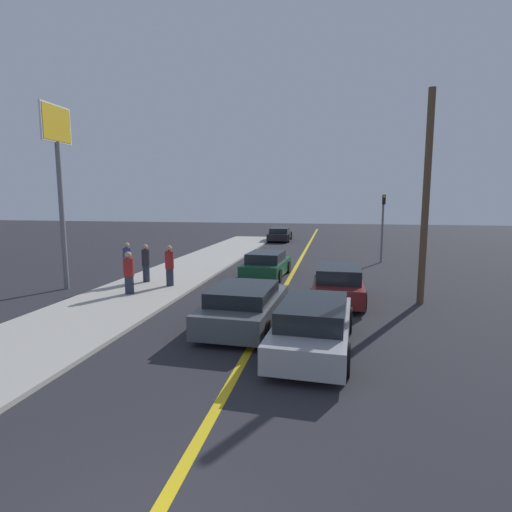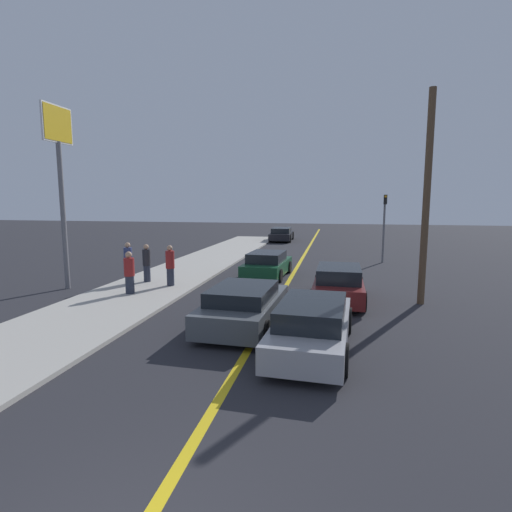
{
  "view_description": "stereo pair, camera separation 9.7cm",
  "coord_description": "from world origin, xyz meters",
  "px_view_note": "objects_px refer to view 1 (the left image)",
  "views": [
    {
      "loc": [
        1.94,
        -2.96,
        3.66
      ],
      "look_at": [
        -0.64,
        10.42,
        1.74
      ],
      "focal_mm": 28.0,
      "sensor_mm": 36.0,
      "label": 1
    },
    {
      "loc": [
        2.04,
        -2.94,
        3.66
      ],
      "look_at": [
        -0.64,
        10.42,
        1.74
      ],
      "focal_mm": 28.0,
      "sensor_mm": 36.0,
      "label": 2
    }
  ],
  "objects_px": {
    "car_far_distant": "(338,284)",
    "pedestrian_mid_group": "(127,263)",
    "car_oncoming_far": "(280,234)",
    "car_parked_left_lot": "(266,265)",
    "traffic_light": "(383,221)",
    "car_ahead_center": "(245,306)",
    "pedestrian_far_standing": "(170,266)",
    "roadside_sign": "(58,156)",
    "pedestrian_by_sign": "(146,263)",
    "utility_pole": "(426,199)",
    "pedestrian_near_curb": "(129,273)",
    "car_near_right_lane": "(313,325)"
  },
  "relations": [
    {
      "from": "pedestrian_near_curb",
      "to": "pedestrian_by_sign",
      "type": "bearing_deg",
      "value": 100.02
    },
    {
      "from": "car_parked_left_lot",
      "to": "traffic_light",
      "type": "xyz_separation_m",
      "value": [
        5.92,
        5.6,
        1.85
      ]
    },
    {
      "from": "pedestrian_far_standing",
      "to": "pedestrian_by_sign",
      "type": "distance_m",
      "value": 1.46
    },
    {
      "from": "traffic_light",
      "to": "utility_pole",
      "type": "height_order",
      "value": "utility_pole"
    },
    {
      "from": "traffic_light",
      "to": "car_ahead_center",
      "type": "bearing_deg",
      "value": -111.91
    },
    {
      "from": "car_far_distant",
      "to": "car_parked_left_lot",
      "type": "height_order",
      "value": "car_far_distant"
    },
    {
      "from": "car_far_distant",
      "to": "car_parked_left_lot",
      "type": "relative_size",
      "value": 1.04
    },
    {
      "from": "pedestrian_far_standing",
      "to": "car_oncoming_far",
      "type": "bearing_deg",
      "value": 84.56
    },
    {
      "from": "pedestrian_near_curb",
      "to": "car_parked_left_lot",
      "type": "bearing_deg",
      "value": 47.52
    },
    {
      "from": "pedestrian_by_sign",
      "to": "roadside_sign",
      "type": "bearing_deg",
      "value": -152.26
    },
    {
      "from": "pedestrian_near_curb",
      "to": "utility_pole",
      "type": "distance_m",
      "value": 11.09
    },
    {
      "from": "car_far_distant",
      "to": "pedestrian_mid_group",
      "type": "distance_m",
      "value": 8.8
    },
    {
      "from": "pedestrian_by_sign",
      "to": "utility_pole",
      "type": "relative_size",
      "value": 0.22
    },
    {
      "from": "car_ahead_center",
      "to": "car_parked_left_lot",
      "type": "relative_size",
      "value": 1.1
    },
    {
      "from": "car_far_distant",
      "to": "traffic_light",
      "type": "distance_m",
      "value": 10.2
    },
    {
      "from": "pedestrian_mid_group",
      "to": "pedestrian_by_sign",
      "type": "relative_size",
      "value": 1.08
    },
    {
      "from": "car_ahead_center",
      "to": "roadside_sign",
      "type": "xyz_separation_m",
      "value": [
        -8.34,
        3.4,
        4.8
      ]
    },
    {
      "from": "pedestrian_mid_group",
      "to": "traffic_light",
      "type": "relative_size",
      "value": 0.45
    },
    {
      "from": "car_parked_left_lot",
      "to": "pedestrian_near_curb",
      "type": "height_order",
      "value": "pedestrian_near_curb"
    },
    {
      "from": "pedestrian_mid_group",
      "to": "pedestrian_far_standing",
      "type": "bearing_deg",
      "value": 0.63
    },
    {
      "from": "pedestrian_near_curb",
      "to": "car_near_right_lane",
      "type": "bearing_deg",
      "value": -30.07
    },
    {
      "from": "traffic_light",
      "to": "utility_pole",
      "type": "relative_size",
      "value": 0.54
    },
    {
      "from": "roadside_sign",
      "to": "car_far_distant",
      "type": "bearing_deg",
      "value": 0.43
    },
    {
      "from": "car_far_distant",
      "to": "utility_pole",
      "type": "height_order",
      "value": "utility_pole"
    },
    {
      "from": "car_near_right_lane",
      "to": "utility_pole",
      "type": "distance_m",
      "value": 6.95
    },
    {
      "from": "car_far_distant",
      "to": "car_ahead_center",
      "type": "bearing_deg",
      "value": -127.34
    },
    {
      "from": "traffic_light",
      "to": "roadside_sign",
      "type": "relative_size",
      "value": 0.54
    },
    {
      "from": "pedestrian_mid_group",
      "to": "traffic_light",
      "type": "xyz_separation_m",
      "value": [
        11.34,
        8.88,
        1.43
      ]
    },
    {
      "from": "car_parked_left_lot",
      "to": "pedestrian_far_standing",
      "type": "bearing_deg",
      "value": -133.93
    },
    {
      "from": "car_near_right_lane",
      "to": "traffic_light",
      "type": "distance_m",
      "value": 15.11
    },
    {
      "from": "car_parked_left_lot",
      "to": "car_far_distant",
      "type": "bearing_deg",
      "value": -47.56
    },
    {
      "from": "car_oncoming_far",
      "to": "car_far_distant",
      "type": "bearing_deg",
      "value": -78.39
    },
    {
      "from": "car_far_distant",
      "to": "pedestrian_mid_group",
      "type": "height_order",
      "value": "pedestrian_mid_group"
    },
    {
      "from": "car_parked_left_lot",
      "to": "pedestrian_mid_group",
      "type": "distance_m",
      "value": 6.35
    },
    {
      "from": "pedestrian_far_standing",
      "to": "pedestrian_by_sign",
      "type": "relative_size",
      "value": 1.03
    },
    {
      "from": "car_ahead_center",
      "to": "traffic_light",
      "type": "relative_size",
      "value": 1.09
    },
    {
      "from": "car_ahead_center",
      "to": "traffic_light",
      "type": "height_order",
      "value": "traffic_light"
    },
    {
      "from": "car_oncoming_far",
      "to": "pedestrian_far_standing",
      "type": "distance_m",
      "value": 20.4
    },
    {
      "from": "car_near_right_lane",
      "to": "pedestrian_far_standing",
      "type": "bearing_deg",
      "value": 140.29
    },
    {
      "from": "car_parked_left_lot",
      "to": "utility_pole",
      "type": "xyz_separation_m",
      "value": [
        6.21,
        -3.9,
        3.1
      ]
    },
    {
      "from": "utility_pole",
      "to": "car_parked_left_lot",
      "type": "bearing_deg",
      "value": 147.84
    },
    {
      "from": "car_ahead_center",
      "to": "pedestrian_near_curb",
      "type": "xyz_separation_m",
      "value": [
        -5.11,
        2.69,
        0.31
      ]
    },
    {
      "from": "pedestrian_far_standing",
      "to": "roadside_sign",
      "type": "height_order",
      "value": "roadside_sign"
    },
    {
      "from": "car_near_right_lane",
      "to": "pedestrian_mid_group",
      "type": "relative_size",
      "value": 2.64
    },
    {
      "from": "car_far_distant",
      "to": "car_parked_left_lot",
      "type": "distance_m",
      "value": 5.29
    },
    {
      "from": "pedestrian_far_standing",
      "to": "car_far_distant",
      "type": "bearing_deg",
      "value": -6.93
    },
    {
      "from": "pedestrian_mid_group",
      "to": "traffic_light",
      "type": "height_order",
      "value": "traffic_light"
    },
    {
      "from": "car_ahead_center",
      "to": "car_far_distant",
      "type": "height_order",
      "value": "car_far_distant"
    },
    {
      "from": "traffic_light",
      "to": "car_parked_left_lot",
      "type": "bearing_deg",
      "value": -136.63
    },
    {
      "from": "pedestrian_mid_group",
      "to": "pedestrian_far_standing",
      "type": "relative_size",
      "value": 1.05
    }
  ]
}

